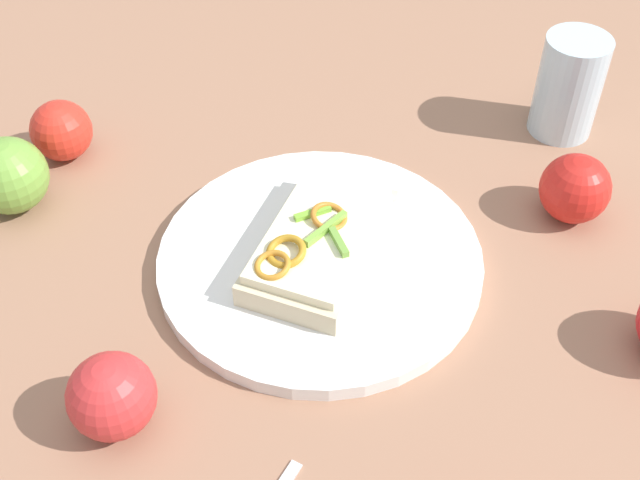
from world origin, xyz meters
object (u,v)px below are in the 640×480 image
Objects in this scene: apple_3 at (9,175)px; apple_4 at (575,188)px; apple_0 at (63,129)px; apple_1 at (112,396)px; plate at (320,260)px; sandwich at (319,242)px; drinking_glass at (569,86)px.

apple_4 is at bearing 119.55° from apple_3.
apple_3 is at bearing 8.60° from apple_0.
apple_1 is at bearing 60.82° from apple_3.
apple_0 is 0.94× the size of apple_4.
apple_3 is (0.09, 0.01, 0.01)m from apple_0.
sandwich is at bearing -12.17° from plate.
apple_3 is 1.11× the size of apple_4.
apple_4 reaches higher than apple_0.
drinking_glass is at bearing 133.47° from apple_3.
apple_3 is 0.58m from apple_4.
plate is 0.34m from apple_3.
sandwich is 0.36m from drinking_glass.
plate is at bearing -43.13° from apple_4.
plate is at bearing 167.79° from apple_1.
apple_4 is at bearing 23.35° from drinking_glass.
apple_1 and apple_4 have the same top height.
drinking_glass reaches higher than apple_4.
apple_3 is at bearing -46.53° from drinking_glass.
apple_0 is 0.09m from apple_3.
apple_4 is (-0.29, 0.51, -0.00)m from apple_3.
plate is 2.67× the size of drinking_glass.
apple_4 is (-0.20, 0.19, 0.00)m from sandwich.
drinking_glass is at bearing 162.78° from apple_1.
sandwich is 2.66× the size of apple_4.
apple_1 is 0.31m from apple_3.
sandwich reaches higher than plate.
apple_0 is 0.57m from drinking_glass.
apple_0 is at bearing -130.60° from apple_1.
apple_1 is 1.01× the size of apple_4.
sandwich is 2.39× the size of apple_3.
sandwich is at bearing -43.00° from apple_4.
drinking_glass is (-0.58, 0.18, 0.02)m from apple_1.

